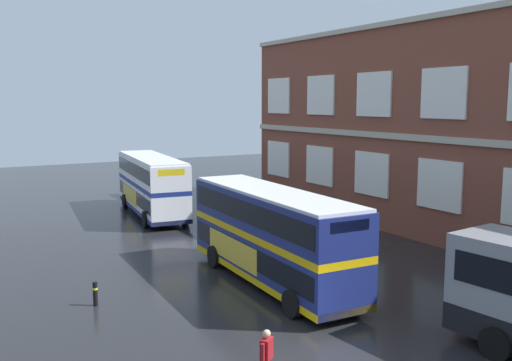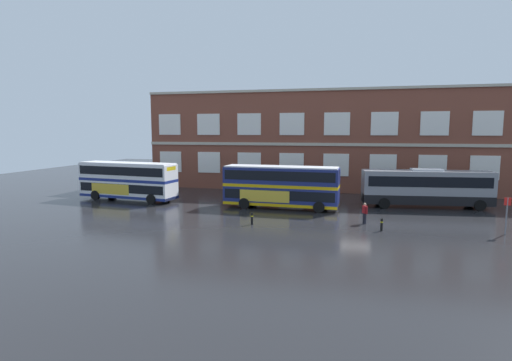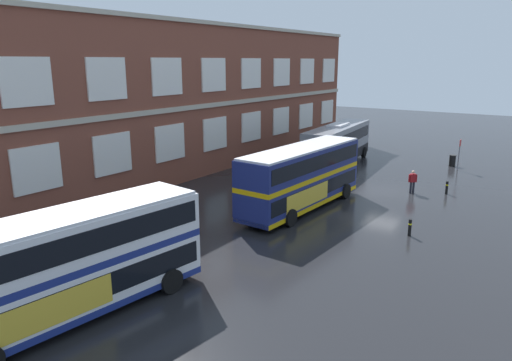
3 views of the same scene
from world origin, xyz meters
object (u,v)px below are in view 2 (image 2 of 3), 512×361
(double_decker_middle, at_px, (281,186))
(waiting_passenger, at_px, (365,212))
(double_decker_near, at_px, (128,180))
(safety_bollard_west, at_px, (252,218))
(touring_coach, at_px, (426,188))
(safety_bollard_east, at_px, (382,224))
(bus_stand_flag, at_px, (507,212))

(double_decker_middle, distance_m, waiting_passenger, 9.24)
(double_decker_near, height_order, safety_bollard_west, double_decker_near)
(double_decker_near, height_order, touring_coach, double_decker_near)
(waiting_passenger, bearing_deg, safety_bollard_east, -61.10)
(bus_stand_flag, xyz_separation_m, safety_bollard_east, (-8.61, -1.02, -1.14))
(safety_bollard_west, relative_size, safety_bollard_east, 1.00)
(touring_coach, xyz_separation_m, waiting_passenger, (-5.92, -8.68, -0.98))
(waiting_passenger, height_order, safety_bollard_east, waiting_passenger)
(double_decker_near, height_order, waiting_passenger, double_decker_near)
(waiting_passenger, distance_m, bus_stand_flag, 9.88)
(double_decker_middle, xyz_separation_m, bus_stand_flag, (17.52, -6.04, -0.51))
(double_decker_near, distance_m, safety_bollard_east, 26.92)
(double_decker_middle, distance_m, safety_bollard_east, 11.48)
(double_decker_middle, relative_size, waiting_passenger, 6.53)
(double_decker_near, bearing_deg, safety_bollard_west, -26.67)
(double_decker_near, bearing_deg, safety_bollard_east, -16.55)
(double_decker_near, xyz_separation_m, double_decker_middle, (16.85, -0.60, 0.00))
(double_decker_middle, bearing_deg, double_decker_near, 177.96)
(touring_coach, height_order, waiting_passenger, touring_coach)
(safety_bollard_east, bearing_deg, safety_bollard_west, -178.26)
(waiting_passenger, xyz_separation_m, safety_bollard_east, (1.18, -2.14, -0.44))
(double_decker_middle, bearing_deg, touring_coach, 15.41)
(touring_coach, xyz_separation_m, bus_stand_flag, (3.87, -9.80, -0.27))
(waiting_passenger, xyz_separation_m, safety_bollard_west, (-8.74, -2.44, -0.44))
(waiting_passenger, height_order, bus_stand_flag, bus_stand_flag)
(safety_bollard_west, xyz_separation_m, safety_bollard_east, (9.92, 0.30, 0.00))
(touring_coach, relative_size, waiting_passenger, 7.18)
(touring_coach, height_order, safety_bollard_west, touring_coach)
(double_decker_middle, distance_m, bus_stand_flag, 18.54)
(double_decker_middle, xyz_separation_m, safety_bollard_west, (-1.01, -7.36, -1.66))
(double_decker_near, distance_m, safety_bollard_west, 17.81)
(waiting_passenger, relative_size, safety_bollard_west, 1.79)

